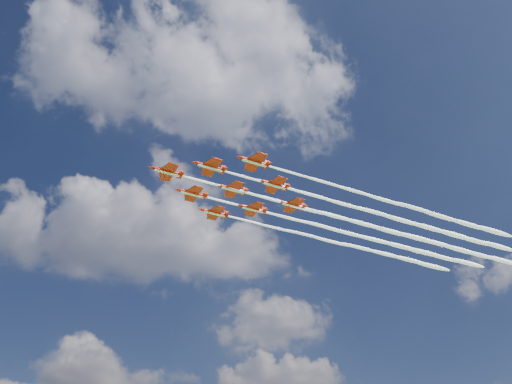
# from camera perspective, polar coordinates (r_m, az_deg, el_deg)

# --- Properties ---
(jet_lead) EXTENTS (99.16, 38.61, 2.52)m
(jet_lead) POSITION_cam_1_polar(r_m,az_deg,el_deg) (155.57, 7.34, -2.32)
(jet_lead) COLOR #AF1909
(jet_row2_port) EXTENTS (99.16, 38.61, 2.52)m
(jet_row2_port) POSITION_cam_1_polar(r_m,az_deg,el_deg) (155.68, 11.80, -1.85)
(jet_row2_port) COLOR #AF1909
(jet_row2_starb) EXTENTS (99.16, 38.61, 2.52)m
(jet_row2_starb) POSITION_cam_1_polar(r_m,az_deg,el_deg) (165.51, 8.92, -4.26)
(jet_row2_starb) COLOR #AF1909
(jet_row3_port) EXTENTS (99.16, 38.61, 2.52)m
(jet_row3_port) POSITION_cam_1_polar(r_m,az_deg,el_deg) (156.73, 16.22, -1.38)
(jet_row3_port) COLOR #AF1909
(jet_row3_centre) EXTENTS (99.16, 38.61, 2.52)m
(jet_row3_centre) POSITION_cam_1_polar(r_m,az_deg,el_deg) (165.88, 13.11, -3.81)
(jet_row3_centre) COLOR #AF1909
(jet_row3_starb) EXTENTS (99.16, 38.61, 2.52)m
(jet_row3_starb) POSITION_cam_1_polar(r_m,az_deg,el_deg) (175.73, 10.32, -5.97)
(jet_row3_starb) COLOR #AF1909
(jet_row4_port) EXTENTS (99.16, 38.61, 2.52)m
(jet_row4_port) POSITION_cam_1_polar(r_m,az_deg,el_deg) (167.13, 17.25, -3.35)
(jet_row4_port) COLOR #AF1909
(jet_row4_starb) EXTENTS (99.16, 38.61, 2.52)m
(jet_row4_starb) POSITION_cam_1_polar(r_m,az_deg,el_deg) (176.33, 14.27, -5.54)
(jet_row4_starb) COLOR #AF1909
(jet_tail) EXTENTS (99.16, 38.61, 2.52)m
(jet_tail) POSITION_cam_1_polar(r_m,az_deg,el_deg) (177.76, 18.17, -5.09)
(jet_tail) COLOR #AF1909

